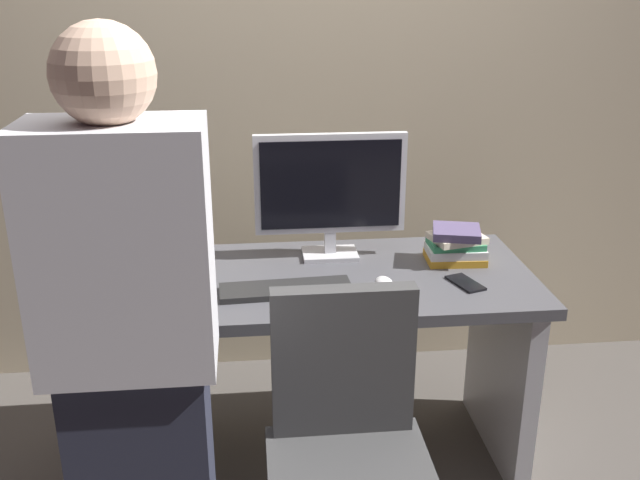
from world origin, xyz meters
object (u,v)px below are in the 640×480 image
(mouse, at_px, (384,283))
(book_stack, at_px, (456,245))
(person_at_desk, at_px, (134,366))
(monitor, at_px, (330,189))
(desk, at_px, (319,335))
(office_chair, at_px, (348,479))
(keyboard, at_px, (286,289))
(cup_near_keyboard, at_px, (177,282))
(cell_phone, at_px, (465,283))

(mouse, bearing_deg, book_stack, 34.46)
(person_at_desk, height_order, monitor, person_at_desk)
(desk, bearing_deg, office_chair, -88.74)
(keyboard, xyz_separation_m, cup_near_keyboard, (-0.35, 0.01, 0.04))
(person_at_desk, height_order, cup_near_keyboard, person_at_desk)
(monitor, height_order, cup_near_keyboard, monitor)
(desk, distance_m, cell_phone, 0.55)
(person_at_desk, bearing_deg, mouse, 39.01)
(office_chair, height_order, cell_phone, office_chair)
(office_chair, bearing_deg, desk, 91.26)
(person_at_desk, xyz_separation_m, book_stack, (1.02, 0.79, -0.03))
(desk, relative_size, person_at_desk, 0.91)
(cell_phone, bearing_deg, keyboard, 161.50)
(book_stack, height_order, cell_phone, book_stack)
(office_chair, distance_m, cup_near_keyboard, 0.82)
(desk, bearing_deg, monitor, 71.16)
(office_chair, xyz_separation_m, monitor, (0.05, 0.84, 0.58))
(keyboard, xyz_separation_m, mouse, (0.32, -0.00, 0.01))
(person_at_desk, relative_size, book_stack, 7.71)
(office_chair, bearing_deg, keyboard, 103.90)
(cup_near_keyboard, xyz_separation_m, cell_phone, (0.95, -0.01, -0.04))
(mouse, bearing_deg, cell_phone, 0.99)
(keyboard, distance_m, book_stack, 0.66)
(keyboard, height_order, cup_near_keyboard, cup_near_keyboard)
(office_chair, relative_size, mouse, 9.40)
(desk, height_order, person_at_desk, person_at_desk)
(monitor, height_order, keyboard, monitor)
(cup_near_keyboard, bearing_deg, mouse, -0.87)
(desk, relative_size, monitor, 2.75)
(person_at_desk, xyz_separation_m, cell_phone, (1.00, 0.59, -0.09))
(person_at_desk, relative_size, mouse, 16.39)
(monitor, bearing_deg, mouse, -64.34)
(keyboard, bearing_deg, cell_phone, -2.92)
(desk, distance_m, mouse, 0.34)
(person_at_desk, height_order, cell_phone, person_at_desk)
(cup_near_keyboard, relative_size, cell_phone, 0.68)
(office_chair, xyz_separation_m, person_at_desk, (-0.53, -0.05, 0.41))
(person_at_desk, bearing_deg, cup_near_keyboard, 85.17)
(desk, xyz_separation_m, cup_near_keyboard, (-0.47, -0.11, 0.28))
(office_chair, distance_m, mouse, 0.66)
(person_at_desk, distance_m, cup_near_keyboard, 0.60)
(keyboard, bearing_deg, monitor, 55.86)
(cell_phone, bearing_deg, office_chair, -149.45)
(desk, distance_m, keyboard, 0.29)
(person_at_desk, bearing_deg, keyboard, 55.87)
(office_chair, distance_m, person_at_desk, 0.67)
(cup_near_keyboard, height_order, book_stack, book_stack)
(keyboard, xyz_separation_m, cell_phone, (0.60, 0.00, -0.01))
(monitor, distance_m, keyboard, 0.43)
(cup_near_keyboard, distance_m, book_stack, 0.99)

